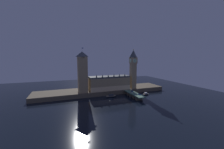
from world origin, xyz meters
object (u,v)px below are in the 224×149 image
(clock_tower, at_px, (133,68))
(victoria_tower, at_px, (83,72))
(pedestrian_near_rail, at_px, (134,95))
(pedestrian_mid_walk, at_px, (136,92))
(street_lamp_near, at_px, (136,94))
(street_lamp_mid, at_px, (138,90))
(car_northbound_lead, at_px, (131,92))
(boat_downstream, at_px, (146,94))
(car_southbound_lead, at_px, (139,94))
(boat_upstream, at_px, (111,96))
(car_southbound_trail, at_px, (132,91))

(clock_tower, bearing_deg, victoria_tower, 178.39)
(clock_tower, relative_size, pedestrian_near_rail, 41.36)
(victoria_tower, bearing_deg, clock_tower, -1.61)
(pedestrian_mid_walk, bearing_deg, street_lamp_near, -121.29)
(pedestrian_near_rail, bearing_deg, street_lamp_near, -93.99)
(street_lamp_mid, bearing_deg, street_lamp_near, -127.50)
(clock_tower, relative_size, car_northbound_lead, 17.32)
(victoria_tower, relative_size, boat_downstream, 6.36)
(car_southbound_lead, distance_m, boat_upstream, 43.03)
(clock_tower, distance_m, boat_upstream, 65.19)
(boat_upstream, relative_size, boat_downstream, 1.53)
(car_southbound_trail, height_order, pedestrian_mid_walk, pedestrian_mid_walk)
(pedestrian_near_rail, height_order, boat_upstream, pedestrian_near_rail)
(car_southbound_trail, distance_m, street_lamp_near, 28.43)
(car_southbound_lead, bearing_deg, street_lamp_near, -149.85)
(car_southbound_lead, bearing_deg, car_northbound_lead, 109.85)
(pedestrian_near_rail, relative_size, street_lamp_near, 0.28)
(victoria_tower, height_order, car_southbound_lead, victoria_tower)
(clock_tower, xyz_separation_m, street_lamp_mid, (-8.67, -31.04, -32.51))
(clock_tower, xyz_separation_m, boat_downstream, (10.27, -25.01, -41.43))
(car_northbound_lead, height_order, car_southbound_trail, car_southbound_trail)
(pedestrian_mid_walk, bearing_deg, clock_tower, 71.94)
(pedestrian_near_rail, height_order, boat_downstream, pedestrian_near_rail)
(boat_upstream, bearing_deg, victoria_tower, 153.16)
(car_southbound_lead, bearing_deg, clock_tower, 74.06)
(clock_tower, height_order, victoria_tower, victoria_tower)
(pedestrian_near_rail, xyz_separation_m, boat_upstream, (-27.83, 22.49, -5.57))
(car_southbound_trail, bearing_deg, victoria_tower, 164.28)
(clock_tower, height_order, pedestrian_mid_walk, clock_tower)
(street_lamp_near, distance_m, street_lamp_mid, 18.56)
(street_lamp_near, bearing_deg, car_northbound_lead, 81.11)
(clock_tower, distance_m, victoria_tower, 87.02)
(clock_tower, distance_m, boat_downstream, 49.47)
(victoria_tower, xyz_separation_m, street_lamp_mid, (78.20, -33.48, -28.07))
(street_lamp_near, xyz_separation_m, street_lamp_mid, (11.30, 14.72, 0.24))
(victoria_tower, height_order, car_southbound_trail, victoria_tower)
(car_southbound_lead, xyz_separation_m, car_southbound_trail, (0.00, 22.23, 0.01))
(victoria_tower, distance_m, boat_upstream, 57.50)
(victoria_tower, height_order, car_northbound_lead, victoria_tower)
(car_southbound_trail, bearing_deg, street_lamp_mid, -76.21)
(car_southbound_trail, bearing_deg, pedestrian_near_rail, -110.28)
(clock_tower, distance_m, street_lamp_mid, 45.78)
(boat_upstream, bearing_deg, boat_downstream, -7.38)
(boat_upstream, bearing_deg, street_lamp_near, -45.82)
(pedestrian_mid_walk, xyz_separation_m, boat_downstream, (19.34, 2.82, -5.86))
(car_northbound_lead, height_order, street_lamp_near, street_lamp_near)
(victoria_tower, bearing_deg, boat_upstream, -26.84)
(car_northbound_lead, relative_size, street_lamp_near, 0.66)
(street_lamp_near, bearing_deg, clock_tower, 66.43)
(car_southbound_trail, relative_size, boat_downstream, 0.42)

